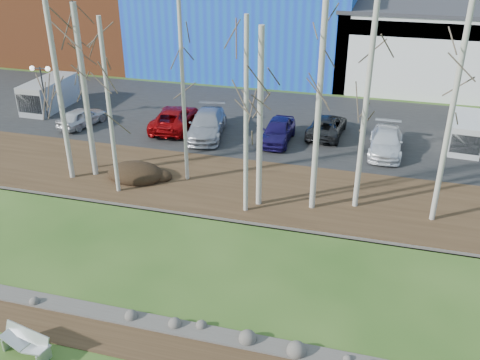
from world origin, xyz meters
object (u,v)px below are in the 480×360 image
(van_grey, at_px, (48,95))
(car_4, at_px, (327,126))
(car_0, at_px, (82,117))
(car_3, at_px, (278,131))
(car_5, at_px, (386,142))
(bench_damaged, at_px, (26,343))
(car_2, at_px, (207,124))
(car_1, at_px, (174,118))
(van_white, at_px, (465,133))
(street_lamp, at_px, (41,78))

(van_grey, bearing_deg, car_4, 1.24)
(car_0, distance_m, car_3, 13.94)
(car_5, bearing_deg, bench_damaged, -118.31)
(van_grey, bearing_deg, car_2, -7.86)
(car_5, bearing_deg, car_0, -177.20)
(car_3, relative_size, car_4, 0.94)
(car_1, height_order, car_4, car_1)
(car_3, bearing_deg, van_white, 11.53)
(car_3, height_order, van_grey, van_grey)
(car_4, height_order, car_5, car_5)
(car_4, xyz_separation_m, van_white, (8.72, 0.20, 0.31))
(car_1, bearing_deg, van_white, 179.18)
(van_white, bearing_deg, car_4, -174.66)
(car_1, relative_size, car_5, 1.11)
(car_5, xyz_separation_m, van_white, (4.80, 2.17, 0.25))
(car_2, bearing_deg, car_4, 5.97)
(street_lamp, height_order, car_5, street_lamp)
(car_1, relative_size, van_grey, 1.07)
(street_lamp, xyz_separation_m, car_5, (23.94, 0.35, -2.37))
(bench_damaged, bearing_deg, car_3, 89.79)
(car_4, distance_m, van_white, 8.73)
(car_3, xyz_separation_m, van_white, (11.67, 2.24, 0.21))
(street_lamp, bearing_deg, car_4, -2.16)
(car_2, distance_m, car_5, 11.71)
(car_0, xyz_separation_m, car_3, (13.91, 0.83, 0.10))
(street_lamp, xyz_separation_m, car_3, (17.07, 0.28, -2.33))
(car_5, xyz_separation_m, van_grey, (-25.15, 1.70, 0.40))
(bench_damaged, height_order, van_grey, van_grey)
(bench_damaged, relative_size, car_3, 0.46)
(bench_damaged, height_order, car_0, car_0)
(car_4, bearing_deg, car_3, 38.05)
(street_lamp, distance_m, car_1, 9.94)
(bench_damaged, distance_m, van_grey, 26.40)
(car_0, height_order, van_white, van_white)
(car_1, bearing_deg, car_5, 172.31)
(car_1, distance_m, van_grey, 10.93)
(car_0, relative_size, car_1, 0.72)
(car_4, bearing_deg, van_white, -175.22)
(car_3, relative_size, van_white, 0.98)
(car_0, distance_m, van_grey, 5.10)
(street_lamp, relative_size, car_4, 0.83)
(car_0, height_order, van_grey, van_grey)
(car_3, bearing_deg, car_2, -176.86)
(car_3, height_order, car_5, car_3)
(car_3, relative_size, car_5, 0.91)
(street_lamp, height_order, car_3, street_lamp)
(car_1, bearing_deg, van_grey, -13.14)
(car_1, bearing_deg, car_4, -177.48)
(car_5, distance_m, van_white, 5.27)
(car_3, xyz_separation_m, car_4, (2.95, 2.04, -0.10))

